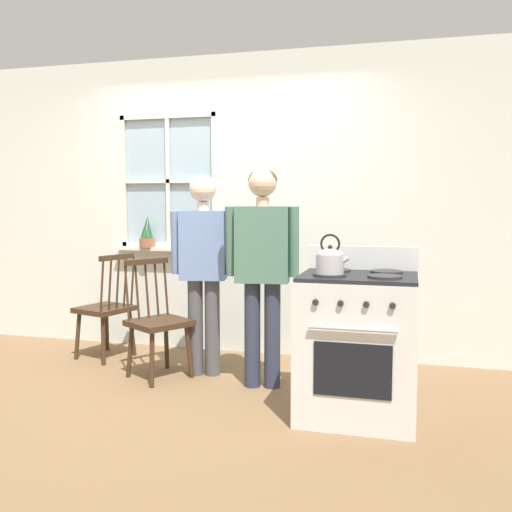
{
  "coord_description": "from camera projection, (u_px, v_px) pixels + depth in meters",
  "views": [
    {
      "loc": [
        1.61,
        -3.59,
        1.38
      ],
      "look_at": [
        0.56,
        0.28,
        1.0
      ],
      "focal_mm": 40.0,
      "sensor_mm": 36.0,
      "label": 1
    }
  ],
  "objects": [
    {
      "name": "wall_back",
      "position": [
        232.0,
        207.0,
        5.21
      ],
      "size": [
        6.4,
        0.16,
        2.7
      ],
      "color": "silver",
      "rests_on": "ground_plane"
    },
    {
      "name": "stove",
      "position": [
        358.0,
        344.0,
        3.64
      ],
      "size": [
        0.74,
        0.68,
        1.08
      ],
      "color": "silver",
      "rests_on": "ground_plane"
    },
    {
      "name": "chair_near_wall",
      "position": [
        158.0,
        323.0,
        4.48
      ],
      "size": [
        0.56,
        0.57,
        0.93
      ],
      "rotation": [
        0.0,
        0.0,
        1.01
      ],
      "color": "#3D2819",
      "rests_on": "ground_plane"
    },
    {
      "name": "person_elderly_left",
      "position": [
        203.0,
        255.0,
        4.49
      ],
      "size": [
        0.52,
        0.27,
        1.59
      ],
      "rotation": [
        0.0,
        0.0,
        0.19
      ],
      "color": "#4C4C51",
      "rests_on": "ground_plane"
    },
    {
      "name": "person_teen_center",
      "position": [
        262.0,
        256.0,
        4.19
      ],
      "size": [
        0.55,
        0.26,
        1.62
      ],
      "rotation": [
        0.0,
        0.0,
        0.13
      ],
      "color": "#2D3347",
      "rests_on": "ground_plane"
    },
    {
      "name": "kettle",
      "position": [
        330.0,
        260.0,
        3.51
      ],
      "size": [
        0.21,
        0.17,
        0.25
      ],
      "color": "#B7B7BC",
      "rests_on": "stove"
    },
    {
      "name": "ground_plane",
      "position": [
        169.0,
        399.0,
        4.0
      ],
      "size": [
        16.0,
        16.0,
        0.0
      ],
      "primitive_type": "plane",
      "color": "brown"
    },
    {
      "name": "potted_plant",
      "position": [
        147.0,
        238.0,
        5.36
      ],
      "size": [
        0.15,
        0.15,
        0.31
      ],
      "color": "#935B3D",
      "rests_on": "wall_back"
    },
    {
      "name": "chair_by_window",
      "position": [
        106.0,
        309.0,
        5.04
      ],
      "size": [
        0.51,
        0.52,
        0.93
      ],
      "rotation": [
        0.0,
        0.0,
        -1.87
      ],
      "color": "#3D2819",
      "rests_on": "ground_plane"
    }
  ]
}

